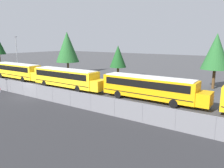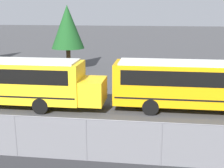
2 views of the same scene
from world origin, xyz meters
name	(u,v)px [view 1 (image 1 of 2)]	position (x,y,z in m)	size (l,w,h in m)	color
ground_plane	(30,97)	(0.00, 0.00, 0.00)	(200.00, 200.00, 0.00)	#424244
fence	(30,90)	(0.00, 0.00, 0.95)	(82.61, 0.07, 1.86)	#9EA0A5
school_bus_1	(17,70)	(-13.70, 6.92, 1.83)	(13.52, 2.53, 3.06)	yellow
school_bus_2	(67,77)	(0.22, 6.57, 1.83)	(13.52, 2.53, 3.06)	yellow
school_bus_3	(150,87)	(14.19, 7.24, 1.83)	(13.52, 2.53, 3.06)	orange
light_pole	(17,52)	(-25.16, 14.27, 4.60)	(0.60, 0.24, 8.42)	gray
tree_0	(216,52)	(19.29, 19.49, 5.79)	(4.22, 4.22, 8.56)	#51381E
tree_1	(118,57)	(1.57, 19.26, 4.33)	(3.32, 3.32, 6.51)	#51381E
tree_3	(67,47)	(-11.40, 18.15, 6.00)	(5.20, 5.20, 9.40)	#51381E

